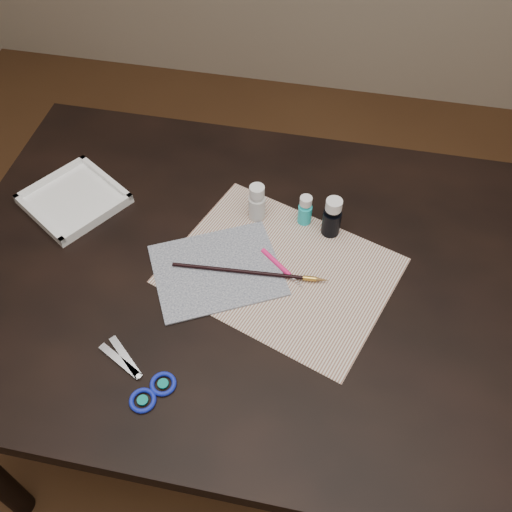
% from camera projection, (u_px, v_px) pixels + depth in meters
% --- Properties ---
extents(ground, '(3.50, 3.50, 0.02)m').
position_uv_depth(ground, '(256.00, 417.00, 1.78)').
color(ground, '#422614').
rests_on(ground, ground).
extents(table, '(1.30, 0.90, 0.75)m').
position_uv_depth(table, '(256.00, 357.00, 1.48)').
color(table, black).
rests_on(table, ground).
extents(paper, '(0.53, 0.47, 0.00)m').
position_uv_depth(paper, '(281.00, 270.00, 1.19)').
color(paper, silver).
rests_on(paper, table).
extents(canvas, '(0.32, 0.30, 0.00)m').
position_uv_depth(canvas, '(217.00, 270.00, 1.19)').
color(canvas, '#111939').
rests_on(canvas, paper).
extents(paint_bottle_white, '(0.05, 0.05, 0.09)m').
position_uv_depth(paint_bottle_white, '(257.00, 202.00, 1.25)').
color(paint_bottle_white, silver).
rests_on(paint_bottle_white, table).
extents(paint_bottle_cyan, '(0.03, 0.03, 0.08)m').
position_uv_depth(paint_bottle_cyan, '(305.00, 210.00, 1.25)').
color(paint_bottle_cyan, '#22CAD3').
rests_on(paint_bottle_cyan, table).
extents(paint_bottle_navy, '(0.05, 0.05, 0.10)m').
position_uv_depth(paint_bottle_navy, '(332.00, 217.00, 1.22)').
color(paint_bottle_navy, black).
rests_on(paint_bottle_navy, table).
extents(paintbrush, '(0.33, 0.03, 0.01)m').
position_uv_depth(paintbrush, '(250.00, 272.00, 1.17)').
color(paintbrush, black).
rests_on(paintbrush, canvas).
extents(craft_knife, '(0.11, 0.09, 0.01)m').
position_uv_depth(craft_knife, '(283.00, 269.00, 1.19)').
color(craft_knife, '#FD1D73').
rests_on(craft_knife, paper).
extents(scissors, '(0.21, 0.17, 0.01)m').
position_uv_depth(scissors, '(130.00, 373.00, 1.04)').
color(scissors, silver).
rests_on(scissors, table).
extents(palette_tray, '(0.27, 0.27, 0.02)m').
position_uv_depth(palette_tray, '(74.00, 199.00, 1.30)').
color(palette_tray, white).
rests_on(palette_tray, table).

